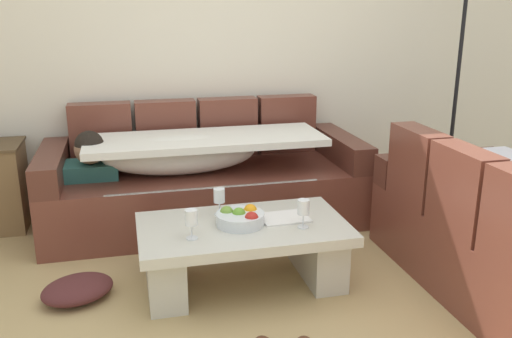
% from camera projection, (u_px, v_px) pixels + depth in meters
% --- Properties ---
extents(ground_plane, '(14.00, 14.00, 0.00)m').
position_uv_depth(ground_plane, '(300.00, 335.00, 2.75)').
color(ground_plane, tan).
extents(back_wall, '(9.00, 0.10, 2.70)m').
position_uv_depth(back_wall, '(220.00, 36.00, 4.36)').
color(back_wall, silver).
rests_on(back_wall, ground_plane).
extents(couch_along_wall, '(2.33, 0.92, 0.88)m').
position_uv_depth(couch_along_wall, '(200.00, 180.00, 4.11)').
color(couch_along_wall, brown).
rests_on(couch_along_wall, ground_plane).
extents(coffee_table, '(1.20, 0.68, 0.38)m').
position_uv_depth(coffee_table, '(243.00, 247.00, 3.19)').
color(coffee_table, beige).
rests_on(coffee_table, ground_plane).
extents(fruit_bowl, '(0.28, 0.28, 0.10)m').
position_uv_depth(fruit_bowl, '(241.00, 218.00, 3.14)').
color(fruit_bowl, silver).
rests_on(fruit_bowl, coffee_table).
extents(wine_glass_near_left, '(0.07, 0.07, 0.17)m').
position_uv_depth(wine_glass_near_left, '(191.00, 219.00, 2.92)').
color(wine_glass_near_left, silver).
rests_on(wine_glass_near_left, coffee_table).
extents(wine_glass_near_right, '(0.07, 0.07, 0.17)m').
position_uv_depth(wine_glass_near_right, '(303.00, 208.00, 3.07)').
color(wine_glass_near_right, silver).
rests_on(wine_glass_near_right, coffee_table).
extents(wine_glass_far_back, '(0.07, 0.07, 0.17)m').
position_uv_depth(wine_glass_far_back, '(219.00, 197.00, 3.26)').
color(wine_glass_far_back, silver).
rests_on(wine_glass_far_back, coffee_table).
extents(open_magazine, '(0.29, 0.22, 0.01)m').
position_uv_depth(open_magazine, '(284.00, 218.00, 3.23)').
color(open_magazine, white).
rests_on(open_magazine, coffee_table).
extents(floor_lamp, '(0.33, 0.31, 1.95)m').
position_uv_depth(floor_lamp, '(456.00, 68.00, 4.32)').
color(floor_lamp, black).
rests_on(floor_lamp, ground_plane).
extents(crumpled_garment, '(0.49, 0.45, 0.12)m').
position_uv_depth(crumpled_garment, '(78.00, 289.00, 3.07)').
color(crumpled_garment, '#4C2323').
rests_on(crumpled_garment, ground_plane).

